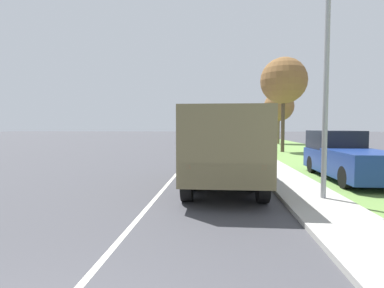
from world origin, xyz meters
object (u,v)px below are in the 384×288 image
car_second_ahead (187,138)px  lamp_post (318,65)px  military_truck (223,143)px  car_nearest_ahead (212,145)px  pickup_truck (346,157)px

car_second_ahead → lamp_post: size_ratio=0.79×
military_truck → car_nearest_ahead: military_truck is taller
military_truck → car_nearest_ahead: (-0.57, 11.52, -0.77)m
pickup_truck → lamp_post: bearing=-122.0°
car_nearest_ahead → car_second_ahead: car_nearest_ahead is taller
pickup_truck → lamp_post: size_ratio=0.89×
car_nearest_ahead → lamp_post: 14.12m
car_second_ahead → pickup_truck: bearing=-70.7°
military_truck → lamp_post: 3.88m
pickup_truck → car_second_ahead: bearing=109.3°
pickup_truck → car_nearest_ahead: bearing=120.2°
military_truck → lamp_post: bearing=-37.4°
pickup_truck → lamp_post: (-2.45, -3.92, 2.89)m
car_second_ahead → pickup_truck: size_ratio=0.89×
lamp_post → car_nearest_ahead: bearing=102.9°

